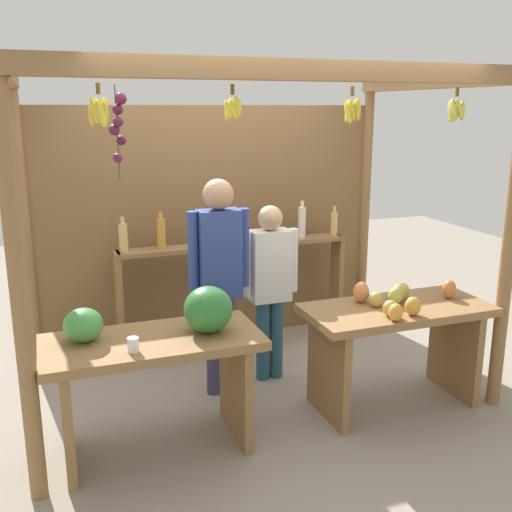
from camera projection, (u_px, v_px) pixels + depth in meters
The scene contains 7 objects.
ground_plane at pixel (248, 380), 4.93m from camera, with size 12.00×12.00×0.00m, color gray.
market_stall at pixel (228, 201), 5.03m from camera, with size 3.42×2.14×2.48m.
fruit_counter_left at pixel (159, 354), 3.79m from camera, with size 1.38×0.64×1.09m.
fruit_counter_right at pixel (396, 330), 4.39m from camera, with size 1.38×0.66×0.95m.
bottle_shelf_unit at pixel (234, 262), 5.47m from camera, with size 2.19×0.22×1.36m.
vendor_man at pixel (219, 267), 4.48m from camera, with size 0.48×0.23×1.70m.
vendor_woman at pixel (270, 279), 4.77m from camera, with size 0.48×0.20×1.46m.
Camera 1 is at (-1.49, -4.28, 2.21)m, focal length 41.42 mm.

